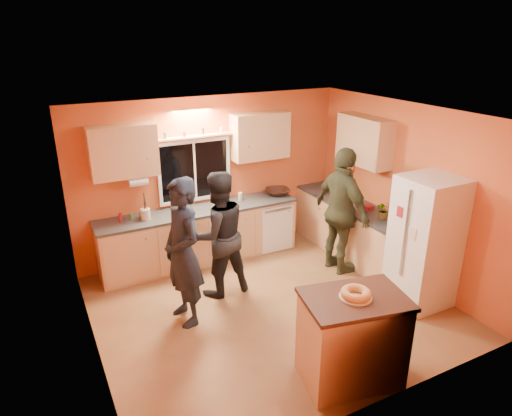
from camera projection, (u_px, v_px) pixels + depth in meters
ground at (270, 307)px, 6.23m from camera, size 4.50×4.50×0.00m
room_shell at (265, 185)px, 6.04m from camera, size 4.54×4.04×2.61m
back_counter at (221, 231)px, 7.48m from camera, size 4.23×0.62×0.90m
right_counter at (362, 236)px, 7.32m from camera, size 0.62×1.84×0.90m
refrigerator at (425, 242)px, 6.05m from camera, size 0.72×0.70×1.80m
island at (352, 338)px, 4.78m from camera, size 1.17×0.91×1.01m
bundt_pastry at (356, 293)px, 4.58m from camera, size 0.31×0.31×0.09m
person_left at (183, 253)px, 5.62m from camera, size 0.54×0.75×1.92m
person_center at (218, 234)px, 6.28m from camera, size 0.92×0.73×1.80m
person_right at (342, 212)px, 6.86m from camera, size 0.51×1.16×1.96m
mixing_bowl at (278, 192)px, 7.80m from camera, size 0.48×0.48×0.10m
utensil_crock at (146, 214)px, 6.75m from camera, size 0.14×0.14×0.17m
potted_plant at (384, 210)px, 6.77m from camera, size 0.30×0.28×0.28m
red_box at (368, 208)px, 7.14m from camera, size 0.19×0.16×0.07m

